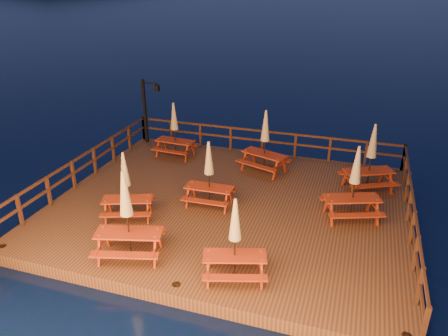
# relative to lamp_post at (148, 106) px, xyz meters

# --- Properties ---
(ground) EXTENTS (500.00, 500.00, 0.00)m
(ground) POSITION_rel_lamp_post_xyz_m (5.39, -4.55, -2.20)
(ground) COLOR black
(ground) RESTS_ON ground
(deck) EXTENTS (12.00, 10.00, 0.40)m
(deck) POSITION_rel_lamp_post_xyz_m (5.39, -4.55, -2.00)
(deck) COLOR #432715
(deck) RESTS_ON ground
(deck_piles) EXTENTS (11.44, 9.44, 1.40)m
(deck_piles) POSITION_rel_lamp_post_xyz_m (5.39, -4.55, -2.50)
(deck_piles) COLOR #341A10
(deck_piles) RESTS_ON ground
(railing) EXTENTS (11.80, 9.75, 1.10)m
(railing) POSITION_rel_lamp_post_xyz_m (5.39, -2.77, -1.03)
(railing) COLOR #341A10
(railing) RESTS_ON deck
(lamp_post) EXTENTS (0.85, 0.18, 3.00)m
(lamp_post) POSITION_rel_lamp_post_xyz_m (0.00, 0.00, 0.00)
(lamp_post) COLOR black
(lamp_post) RESTS_ON deck
(picnic_table_0) EXTENTS (2.18, 1.99, 2.56)m
(picnic_table_0) POSITION_rel_lamp_post_xyz_m (5.90, -1.51, -0.46)
(picnic_table_0) COLOR #9B280E
(picnic_table_0) RESTS_ON deck
(picnic_table_1) EXTENTS (1.97, 1.78, 2.36)m
(picnic_table_1) POSITION_rel_lamp_post_xyz_m (6.74, -8.40, -0.57)
(picnic_table_1) COLOR #9B280E
(picnic_table_1) RESTS_ON deck
(picnic_table_2) EXTENTS (1.68, 1.39, 2.35)m
(picnic_table_2) POSITION_rel_lamp_post_xyz_m (4.77, -4.89, -0.57)
(picnic_table_2) COLOR #9B280E
(picnic_table_2) RESTS_ON deck
(picnic_table_3) EXTENTS (2.17, 1.99, 2.54)m
(picnic_table_3) POSITION_rel_lamp_post_xyz_m (9.47, -4.29, -0.48)
(picnic_table_3) COLOR #9B280E
(picnic_table_3) RESTS_ON deck
(picnic_table_4) EXTENTS (1.98, 1.81, 2.31)m
(picnic_table_4) POSITION_rel_lamp_post_xyz_m (2.52, -6.50, -0.60)
(picnic_table_4) COLOR #9B280E
(picnic_table_4) RESTS_ON deck
(picnic_table_5) EXTENTS (2.25, 2.11, 2.55)m
(picnic_table_5) POSITION_rel_lamp_post_xyz_m (9.93, -1.93, -0.47)
(picnic_table_5) COLOR #9B280E
(picnic_table_5) RESTS_ON deck
(picnic_table_6) EXTENTS (1.77, 1.49, 2.40)m
(picnic_table_6) POSITION_rel_lamp_post_xyz_m (1.84, -1.16, -0.55)
(picnic_table_6) COLOR #9B280E
(picnic_table_6) RESTS_ON deck
(picnic_table_7) EXTENTS (2.20, 1.97, 2.66)m
(picnic_table_7) POSITION_rel_lamp_post_xyz_m (3.66, -8.40, -0.41)
(picnic_table_7) COLOR #9B280E
(picnic_table_7) RESTS_ON deck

